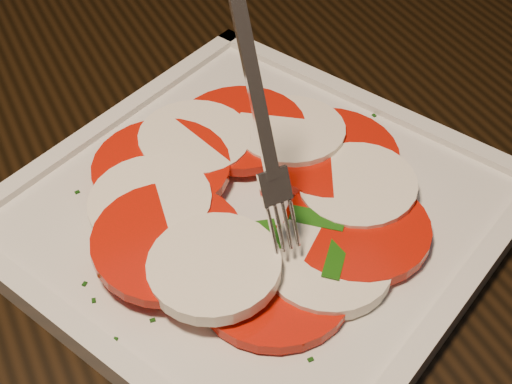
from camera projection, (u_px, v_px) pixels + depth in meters
The scene contains 5 objects.
table at pixel (270, 283), 0.61m from camera, with size 1.28×0.92×0.75m.
chair at pixel (51, 1), 1.15m from camera, with size 0.43×0.43×0.93m.
plate at pixel (256, 214), 0.52m from camera, with size 0.32×0.32×0.01m, color silver.
caprese_salad at pixel (256, 196), 0.50m from camera, with size 0.27×0.26×0.03m.
fork at pixel (253, 105), 0.43m from camera, with size 0.03×0.08×0.16m, color white, non-canonical shape.
Camera 1 is at (-0.14, -0.19, 1.14)m, focal length 50.00 mm.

